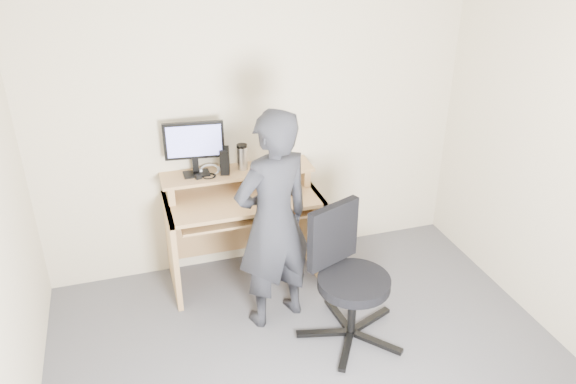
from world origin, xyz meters
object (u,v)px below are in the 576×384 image
office_chair (346,272)px  desk (241,215)px  person (273,222)px  monitor (194,144)px

office_chair → desk: bearing=96.2°
desk → person: 0.70m
desk → person: size_ratio=0.73×
desk → person: (0.09, -0.64, 0.27)m
person → desk: bearing=-99.3°
desk → person: bearing=-81.9°
desk → monitor: monitor is taller
monitor → person: 0.91m
monitor → person: (0.41, -0.73, -0.35)m
desk → office_chair: office_chair is taller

